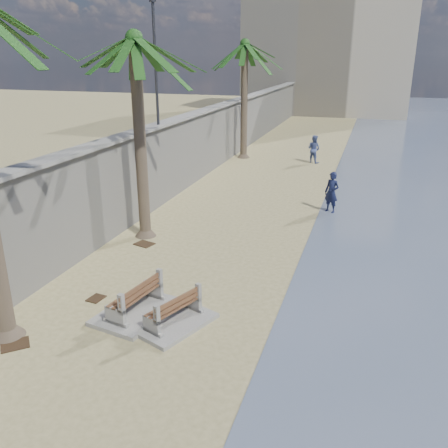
# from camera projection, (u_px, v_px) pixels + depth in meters

# --- Properties ---
(ground_plane) EXTENTS (140.00, 140.00, 0.00)m
(ground_plane) POSITION_uv_depth(u_px,v_px,m) (144.00, 392.00, 9.72)
(ground_plane) COLOR tan
(seawall) EXTENTS (0.45, 70.00, 3.50)m
(seawall) POSITION_uv_depth(u_px,v_px,m) (215.00, 138.00, 28.54)
(seawall) COLOR gray
(seawall) RESTS_ON ground_plane
(wall_cap) EXTENTS (0.80, 70.00, 0.12)m
(wall_cap) POSITION_uv_depth(u_px,v_px,m) (215.00, 107.00, 27.93)
(wall_cap) COLOR gray
(wall_cap) RESTS_ON seawall
(end_building) EXTENTS (18.00, 12.00, 14.00)m
(end_building) POSITION_uv_depth(u_px,v_px,m) (330.00, 49.00, 54.54)
(end_building) COLOR #B7AA93
(end_building) RESTS_ON ground_plane
(bench_near) EXTENTS (1.88, 2.45, 0.92)m
(bench_near) POSITION_uv_depth(u_px,v_px,m) (135.00, 300.00, 12.49)
(bench_near) COLOR gray
(bench_near) RESTS_ON ground_plane
(bench_far) EXTENTS (2.03, 2.38, 0.84)m
(bench_far) POSITION_uv_depth(u_px,v_px,m) (173.00, 312.00, 12.01)
(bench_far) COLOR gray
(bench_far) RESTS_ON ground_plane
(palm_mid) EXTENTS (5.00, 5.00, 7.92)m
(palm_mid) POSITION_uv_depth(u_px,v_px,m) (134.00, 41.00, 15.68)
(palm_mid) COLOR brown
(palm_mid) RESTS_ON ground_plane
(palm_back) EXTENTS (5.00, 5.00, 8.01)m
(palm_back) POSITION_uv_depth(u_px,v_px,m) (245.00, 45.00, 29.19)
(palm_back) COLOR brown
(palm_back) RESTS_ON ground_plane
(streetlight) EXTENTS (0.28, 0.28, 5.12)m
(streetlight) POSITION_uv_depth(u_px,v_px,m) (155.00, 51.00, 19.67)
(streetlight) COLOR #2D2D33
(streetlight) RESTS_ON wall_cap
(person_a) EXTENTS (0.89, 0.79, 2.05)m
(person_a) POSITION_uv_depth(u_px,v_px,m) (332.00, 189.00, 20.38)
(person_a) COLOR #141A39
(person_a) RESTS_ON ground_plane
(person_b) EXTENTS (1.15, 1.05, 1.93)m
(person_b) POSITION_uv_depth(u_px,v_px,m) (314.00, 148.00, 29.75)
(person_b) COLOR #465592
(person_b) RESTS_ON ground_plane
(debris_b) EXTENTS (0.81, 0.81, 0.03)m
(debris_b) POSITION_uv_depth(u_px,v_px,m) (15.00, 345.00, 11.26)
(debris_b) COLOR #382616
(debris_b) RESTS_ON ground_plane
(debris_c) EXTENTS (0.78, 0.69, 0.03)m
(debris_c) POSITION_uv_depth(u_px,v_px,m) (144.00, 244.00, 17.21)
(debris_c) COLOR #382616
(debris_c) RESTS_ON ground_plane
(debris_d) EXTENTS (0.45, 0.53, 0.03)m
(debris_d) POSITION_uv_depth(u_px,v_px,m) (96.00, 298.00, 13.39)
(debris_d) COLOR #382616
(debris_d) RESTS_ON ground_plane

